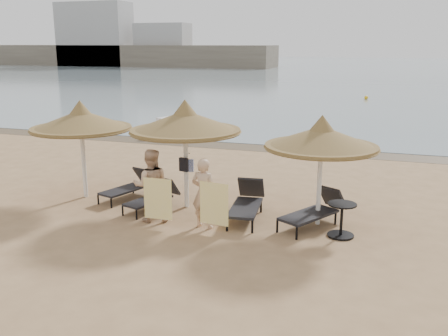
# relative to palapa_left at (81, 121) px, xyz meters

# --- Properties ---
(ground) EXTENTS (160.00, 160.00, 0.00)m
(ground) POSITION_rel_palapa_left_xyz_m (2.97, -0.84, -2.29)
(ground) COLOR #A88056
(ground) RESTS_ON ground
(sea) EXTENTS (200.00, 140.00, 0.03)m
(sea) POSITION_rel_palapa_left_xyz_m (2.97, 79.16, -2.27)
(sea) COLOR slate
(sea) RESTS_ON ground
(wet_sand_strip) EXTENTS (200.00, 1.60, 0.01)m
(wet_sand_strip) POSITION_rel_palapa_left_xyz_m (2.97, 8.56, -2.29)
(wet_sand_strip) COLOR brown
(wet_sand_strip) RESTS_ON ground
(far_shore) EXTENTS (150.00, 54.80, 12.00)m
(far_shore) POSITION_rel_palapa_left_xyz_m (-22.13, 76.98, 0.62)
(far_shore) COLOR #706656
(far_shore) RESTS_ON ground
(palapa_left) EXTENTS (2.90, 2.90, 2.88)m
(palapa_left) POSITION_rel_palapa_left_xyz_m (0.00, 0.00, 0.00)
(palapa_left) COLOR white
(palapa_left) RESTS_ON ground
(palapa_center) EXTENTS (3.03, 3.03, 3.00)m
(palapa_center) POSITION_rel_palapa_left_xyz_m (3.22, 0.07, 0.10)
(palapa_center) COLOR white
(palapa_center) RESTS_ON ground
(palapa_right) EXTENTS (2.80, 2.80, 2.78)m
(palapa_right) POSITION_rel_palapa_left_xyz_m (6.88, -0.14, -0.08)
(palapa_right) COLOR white
(palapa_right) RESTS_ON ground
(lounger_far_left) EXTENTS (1.12, 1.90, 0.81)m
(lounger_far_left) POSITION_rel_palapa_left_xyz_m (1.30, 0.33, -1.93)
(lounger_far_left) COLOR black
(lounger_far_left) RESTS_ON ground
(lounger_near_left) EXTENTS (1.08, 1.83, 0.78)m
(lounger_near_left) POSITION_rel_palapa_left_xyz_m (2.42, -0.34, -1.94)
(lounger_near_left) COLOR black
(lounger_near_left) RESTS_ON ground
(lounger_near_right) EXTENTS (0.92, 2.13, 0.93)m
(lounger_near_right) POSITION_rel_palapa_left_xyz_m (5.04, -0.20, -1.87)
(lounger_near_right) COLOR black
(lounger_near_right) RESTS_ON ground
(lounger_far_right) EXTENTS (1.57, 2.07, 0.90)m
(lounger_far_right) POSITION_rel_palapa_left_xyz_m (6.84, -0.25, -1.89)
(lounger_far_right) COLOR black
(lounger_far_right) RESTS_ON ground
(side_table) EXTENTS (0.67, 0.67, 0.81)m
(side_table) POSITION_rel_palapa_left_xyz_m (7.52, -0.81, -1.91)
(side_table) COLOR black
(side_table) RESTS_ON ground
(person_left) EXTENTS (1.18, 0.98, 2.18)m
(person_left) POSITION_rel_palapa_left_xyz_m (2.79, -1.24, -1.20)
(person_left) COLOR tan
(person_left) RESTS_ON ground
(person_right) EXTENTS (0.99, 0.69, 2.05)m
(person_right) POSITION_rel_palapa_left_xyz_m (4.24, -1.27, -1.27)
(person_right) COLOR tan
(person_right) RESTS_ON ground
(towel_left) EXTENTS (0.75, 0.03, 1.05)m
(towel_left) POSITION_rel_palapa_left_xyz_m (3.14, -1.59, -1.57)
(towel_left) COLOR yellow
(towel_left) RESTS_ON ground
(towel_right) EXTENTS (0.75, 0.10, 1.05)m
(towel_right) POSITION_rel_palapa_left_xyz_m (4.59, -1.52, -1.56)
(towel_right) COLOR yellow
(towel_right) RESTS_ON ground
(bag_patterned) EXTENTS (0.29, 0.17, 0.35)m
(bag_patterned) POSITION_rel_palapa_left_xyz_m (3.22, 0.25, -1.14)
(bag_patterned) COLOR silver
(bag_patterned) RESTS_ON ground
(bag_dark) EXTENTS (0.27, 0.15, 0.37)m
(bag_dark) POSITION_rel_palapa_left_xyz_m (3.22, -0.09, -1.04)
(bag_dark) COLOR black
(bag_dark) RESTS_ON ground
(pedal_boat) EXTENTS (2.30, 1.85, 0.93)m
(pedal_boat) POSITION_rel_palapa_left_xyz_m (-1.61, 9.67, -1.94)
(pedal_boat) COLOR #264591
(pedal_boat) RESTS_ON ground
(buoy_mid) EXTENTS (0.31, 0.31, 0.31)m
(buoy_mid) POSITION_rel_palapa_left_xyz_m (6.59, 29.75, -2.14)
(buoy_mid) COLOR #FBB60D
(buoy_mid) RESTS_ON ground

